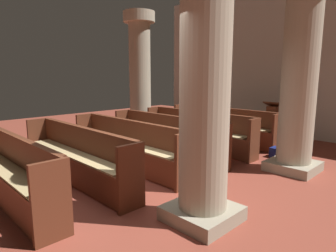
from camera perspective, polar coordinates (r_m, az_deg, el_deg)
name	(u,v)px	position (r m, az deg, el deg)	size (l,w,h in m)	color
ground_plane	(136,193)	(4.73, -6.33, -12.88)	(19.20, 19.20, 0.00)	brown
back_wall	(300,60)	(9.42, 24.43, 11.64)	(10.00, 0.16, 4.50)	beige
pew_row_0	(222,124)	(8.15, 10.50, 0.39)	(3.20, 0.47, 0.93)	brown
pew_row_1	(197,129)	(7.30, 5.63, -0.60)	(3.20, 0.46, 0.93)	brown
pew_row_2	(166,135)	(6.52, -0.45, -1.82)	(3.20, 0.47, 0.93)	brown
pew_row_3	(127,143)	(5.84, -8.08, -3.33)	(3.20, 0.46, 0.93)	brown
pew_row_4	(76,153)	(5.29, -17.54, -5.10)	(3.20, 0.46, 0.93)	brown
pew_row_5	(7,167)	(4.92, -28.85, -7.02)	(3.20, 0.47, 0.93)	brown
pillar_aisle_side	(300,71)	(5.95, 24.34, 9.69)	(0.93, 0.93, 3.64)	#9F967E
pillar_far_side	(140,73)	(8.96, -5.50, 10.32)	(0.93, 0.93, 3.64)	#9F967E
pillar_aisle_rear	(205,69)	(3.50, 7.27, 10.90)	(0.88, 0.88, 3.64)	#9F967E
lectern	(272,123)	(8.92, 19.67, 0.49)	(0.48, 0.45, 1.08)	brown
hymn_book	(204,111)	(7.34, 7.08, 2.99)	(0.14, 0.20, 0.04)	maroon
kneeler_box_navy	(279,153)	(7.01, 20.92, -4.91)	(0.36, 0.27, 0.22)	navy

